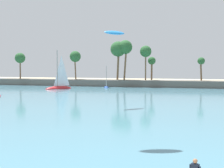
% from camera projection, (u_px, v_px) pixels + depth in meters
% --- Properties ---
extents(sea, '(220.00, 109.44, 0.06)m').
position_uv_depth(sea, '(164.00, 92.00, 68.82)').
color(sea, teal).
rests_on(sea, ground).
extents(palm_headland, '(98.49, 6.00, 12.42)m').
position_uv_depth(palm_headland, '(171.00, 75.00, 82.75)').
color(palm_headland, '#605B54').
rests_on(palm_headland, ground).
extents(sailboat_near_shore, '(2.27, 4.24, 5.89)m').
position_uv_depth(sailboat_near_shore, '(106.00, 86.00, 80.84)').
color(sailboat_near_shore, '#234793').
rests_on(sailboat_near_shore, sea).
extents(sailboat_far_left, '(5.81, 6.71, 9.96)m').
position_uv_depth(sailboat_far_left, '(59.00, 85.00, 76.79)').
color(sailboat_far_left, red).
rests_on(sailboat_far_left, sea).
extents(kite_aloft_high_over_bay, '(3.11, 3.12, 0.83)m').
position_uv_depth(kite_aloft_high_over_bay, '(114.00, 33.00, 44.06)').
color(kite_aloft_high_over_bay, '#237FD1').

